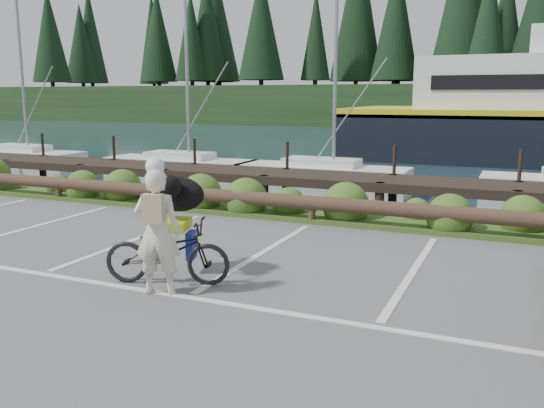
{
  "coord_description": "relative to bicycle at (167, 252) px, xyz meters",
  "views": [
    {
      "loc": [
        4.01,
        -6.75,
        2.7
      ],
      "look_at": [
        0.65,
        0.98,
        1.1
      ],
      "focal_mm": 38.0,
      "sensor_mm": 36.0,
      "label": 1
    }
  ],
  "objects": [
    {
      "name": "harbor_backdrop",
      "position": [
        0.98,
        78.42,
        -0.48
      ],
      "size": [
        170.0,
        160.0,
        30.0
      ],
      "color": "#182E3B",
      "rests_on": "ground"
    },
    {
      "name": "ground",
      "position": [
        0.57,
        0.0,
        -0.48
      ],
      "size": [
        72.0,
        72.0,
        0.0
      ],
      "primitive_type": "plane",
      "color": "#545456"
    },
    {
      "name": "dog",
      "position": [
        -0.18,
        0.56,
        0.75
      ],
      "size": [
        0.73,
        1.04,
        0.54
      ],
      "primitive_type": "ellipsoid",
      "rotation": [
        0.0,
        0.0,
        1.88
      ],
      "color": "black",
      "rests_on": "bicycle"
    },
    {
      "name": "bicycle",
      "position": [
        0.0,
        0.0,
        0.0
      ],
      "size": [
        1.93,
        1.16,
        0.96
      ],
      "primitive_type": "imported",
      "rotation": [
        0.0,
        0.0,
        1.88
      ],
      "color": "black",
      "rests_on": "ground"
    },
    {
      "name": "log_rail",
      "position": [
        0.57,
        4.6,
        -0.48
      ],
      "size": [
        32.0,
        0.3,
        0.6
      ],
      "primitive_type": null,
      "color": "#443021",
      "rests_on": "ground"
    },
    {
      "name": "vegetation_strip",
      "position": [
        0.57,
        5.3,
        -0.43
      ],
      "size": [
        34.0,
        1.6,
        0.1
      ],
      "primitive_type": "cube",
      "color": "#3D5B21",
      "rests_on": "ground"
    },
    {
      "name": "cyclist",
      "position": [
        0.13,
        -0.41,
        0.4
      ],
      "size": [
        0.74,
        0.59,
        1.75
      ],
      "primitive_type": "imported",
      "rotation": [
        0.0,
        0.0,
        3.45
      ],
      "color": "beige",
      "rests_on": "ground"
    }
  ]
}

